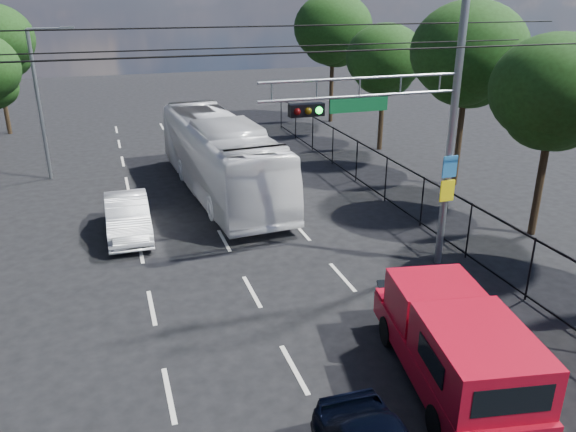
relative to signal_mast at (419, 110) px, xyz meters
name	(u,v)px	position (x,y,z in m)	size (l,w,h in m)	color
lane_markings	(213,221)	(-5.28, 6.01, -5.24)	(6.12, 38.00, 0.01)	beige
signal_mast	(419,110)	(0.00, 0.00, 0.00)	(6.43, 0.39, 9.50)	slate
streetlight_left	(42,98)	(-11.62, 14.01, -1.30)	(2.09, 0.22, 7.08)	slate
utility_wires	(238,42)	(-5.28, 0.84, 1.99)	(22.00, 5.04, 0.74)	black
fence_right	(407,191)	(2.32, 4.18, -4.21)	(0.06, 34.03, 2.00)	black
tree_right_b	(554,99)	(5.93, 1.03, -0.19)	(4.50, 4.50, 7.31)	black
tree_right_c	(468,60)	(6.53, 7.03, 0.49)	(5.10, 5.10, 8.29)	black
tree_right_d	(385,64)	(6.13, 14.03, -0.39)	(4.32, 4.32, 7.02)	black
tree_right_e	(333,34)	(6.33, 22.03, 0.69)	(5.28, 5.28, 8.58)	black
red_pickup	(454,343)	(-2.04, -5.66, -4.11)	(3.02, 5.94, 2.12)	black
white_bus	(221,156)	(-4.21, 9.38, -3.55)	(2.85, 12.18, 3.39)	silver
white_van	(128,216)	(-8.55, 5.72, -4.51)	(1.54, 4.43, 1.46)	white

